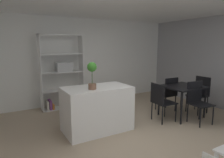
% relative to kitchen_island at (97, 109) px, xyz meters
% --- Properties ---
extents(ground_plane, '(8.74, 8.74, 0.00)m').
position_rel_kitchen_island_xyz_m(ground_plane, '(0.50, -0.81, -0.46)').
color(ground_plane, tan).
extents(back_partition, '(6.36, 0.06, 2.57)m').
position_rel_kitchen_island_xyz_m(back_partition, '(0.50, 2.20, 0.83)').
color(back_partition, white).
rests_on(back_partition, ground_plane).
extents(kitchen_island, '(1.37, 0.77, 0.92)m').
position_rel_kitchen_island_xyz_m(kitchen_island, '(0.00, 0.00, 0.00)').
color(kitchen_island, white).
rests_on(kitchen_island, ground_plane).
extents(potted_plant_on_island, '(0.18, 0.18, 0.53)m').
position_rel_kitchen_island_xyz_m(potted_plant_on_island, '(-0.17, -0.15, 0.78)').
color(potted_plant_on_island, brown).
rests_on(potted_plant_on_island, kitchen_island).
extents(open_bookshelf, '(1.17, 0.37, 2.06)m').
position_rel_kitchen_island_xyz_m(open_bookshelf, '(-0.19, 1.86, 0.54)').
color(open_bookshelf, white).
rests_on(open_bookshelf, ground_plane).
extents(dining_table, '(0.94, 0.84, 0.78)m').
position_rel_kitchen_island_xyz_m(dining_table, '(2.18, -0.32, 0.23)').
color(dining_table, black).
rests_on(dining_table, ground_plane).
extents(dining_chair_island_side, '(0.49, 0.47, 0.90)m').
position_rel_kitchen_island_xyz_m(dining_chair_island_side, '(1.48, -0.31, 0.07)').
color(dining_chair_island_side, black).
rests_on(dining_chair_island_side, ground_plane).
extents(dining_chair_window_side, '(0.43, 0.43, 0.95)m').
position_rel_kitchen_island_xyz_m(dining_chair_window_side, '(2.87, -0.32, 0.10)').
color(dining_chair_window_side, black).
rests_on(dining_chair_window_side, ground_plane).
extents(dining_chair_far, '(0.45, 0.43, 0.93)m').
position_rel_kitchen_island_xyz_m(dining_chair_far, '(2.17, 0.12, 0.08)').
color(dining_chair_far, black).
rests_on(dining_chair_far, ground_plane).
extents(dining_chair_near, '(0.49, 0.48, 0.95)m').
position_rel_kitchen_island_xyz_m(dining_chair_near, '(2.19, -0.75, 0.09)').
color(dining_chair_near, black).
rests_on(dining_chair_near, ground_plane).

